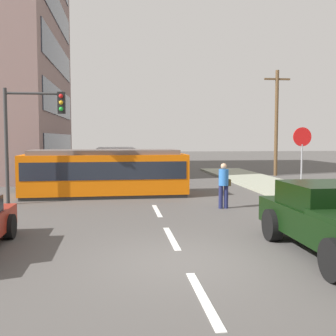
{
  "coord_description": "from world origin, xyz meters",
  "views": [
    {
      "loc": [
        -1.34,
        -8.32,
        2.59
      ],
      "look_at": [
        0.68,
        8.35,
        1.36
      ],
      "focal_mm": 43.63,
      "sensor_mm": 36.0,
      "label": 1
    }
  ],
  "objects_px": {
    "traffic_light_mast": "(31,123)",
    "stop_sign": "(302,148)",
    "pedestrian_crossing": "(224,183)",
    "parked_sedan_mid": "(45,175)",
    "streetcar_tram": "(105,172)",
    "parked_sedan_far": "(62,166)",
    "city_bus": "(116,160)",
    "utility_pole_mid": "(276,121)"
  },
  "relations": [
    {
      "from": "traffic_light_mast",
      "to": "utility_pole_mid",
      "type": "distance_m",
      "value": 17.63
    },
    {
      "from": "traffic_light_mast",
      "to": "parked_sedan_far",
      "type": "bearing_deg",
      "value": 92.55
    },
    {
      "from": "pedestrian_crossing",
      "to": "utility_pole_mid",
      "type": "height_order",
      "value": "utility_pole_mid"
    },
    {
      "from": "pedestrian_crossing",
      "to": "stop_sign",
      "type": "bearing_deg",
      "value": 16.84
    },
    {
      "from": "streetcar_tram",
      "to": "stop_sign",
      "type": "xyz_separation_m",
      "value": [
        7.92,
        -2.81,
        1.12
      ]
    },
    {
      "from": "streetcar_tram",
      "to": "pedestrian_crossing",
      "type": "height_order",
      "value": "streetcar_tram"
    },
    {
      "from": "pedestrian_crossing",
      "to": "city_bus",
      "type": "bearing_deg",
      "value": 106.23
    },
    {
      "from": "pedestrian_crossing",
      "to": "utility_pole_mid",
      "type": "xyz_separation_m",
      "value": [
        6.92,
        12.41,
        2.83
      ]
    },
    {
      "from": "stop_sign",
      "to": "traffic_light_mast",
      "type": "relative_size",
      "value": 0.64
    },
    {
      "from": "parked_sedan_far",
      "to": "stop_sign",
      "type": "height_order",
      "value": "stop_sign"
    },
    {
      "from": "streetcar_tram",
      "to": "parked_sedan_far",
      "type": "height_order",
      "value": "streetcar_tram"
    },
    {
      "from": "parked_sedan_far",
      "to": "utility_pole_mid",
      "type": "height_order",
      "value": "utility_pole_mid"
    },
    {
      "from": "streetcar_tram",
      "to": "utility_pole_mid",
      "type": "bearing_deg",
      "value": 36.98
    },
    {
      "from": "traffic_light_mast",
      "to": "streetcar_tram",
      "type": "bearing_deg",
      "value": 35.53
    },
    {
      "from": "stop_sign",
      "to": "city_bus",
      "type": "bearing_deg",
      "value": 120.45
    },
    {
      "from": "stop_sign",
      "to": "parked_sedan_far",
      "type": "bearing_deg",
      "value": 129.89
    },
    {
      "from": "pedestrian_crossing",
      "to": "utility_pole_mid",
      "type": "bearing_deg",
      "value": 60.87
    },
    {
      "from": "streetcar_tram",
      "to": "parked_sedan_far",
      "type": "relative_size",
      "value": 1.59
    },
    {
      "from": "parked_sedan_mid",
      "to": "streetcar_tram",
      "type": "bearing_deg",
      "value": -50.23
    },
    {
      "from": "parked_sedan_far",
      "to": "stop_sign",
      "type": "relative_size",
      "value": 1.59
    },
    {
      "from": "stop_sign",
      "to": "pedestrian_crossing",
      "type": "bearing_deg",
      "value": -163.16
    },
    {
      "from": "streetcar_tram",
      "to": "stop_sign",
      "type": "height_order",
      "value": "stop_sign"
    },
    {
      "from": "parked_sedan_mid",
      "to": "utility_pole_mid",
      "type": "distance_m",
      "value": 15.67
    },
    {
      "from": "streetcar_tram",
      "to": "utility_pole_mid",
      "type": "distance_m",
      "value": 14.47
    },
    {
      "from": "traffic_light_mast",
      "to": "city_bus",
      "type": "bearing_deg",
      "value": 75.08
    },
    {
      "from": "parked_sedan_mid",
      "to": "traffic_light_mast",
      "type": "distance_m",
      "value": 6.48
    },
    {
      "from": "pedestrian_crossing",
      "to": "parked_sedan_mid",
      "type": "bearing_deg",
      "value": 134.65
    },
    {
      "from": "pedestrian_crossing",
      "to": "utility_pole_mid",
      "type": "relative_size",
      "value": 0.23
    },
    {
      "from": "city_bus",
      "to": "stop_sign",
      "type": "xyz_separation_m",
      "value": [
        7.51,
        -12.77,
        1.1
      ]
    },
    {
      "from": "city_bus",
      "to": "pedestrian_crossing",
      "type": "xyz_separation_m",
      "value": [
        4.02,
        -13.82,
        -0.15
      ]
    },
    {
      "from": "parked_sedan_mid",
      "to": "traffic_light_mast",
      "type": "bearing_deg",
      "value": -84.93
    },
    {
      "from": "streetcar_tram",
      "to": "city_bus",
      "type": "bearing_deg",
      "value": 87.64
    },
    {
      "from": "utility_pole_mid",
      "to": "city_bus",
      "type": "bearing_deg",
      "value": 172.66
    },
    {
      "from": "parked_sedan_mid",
      "to": "stop_sign",
      "type": "relative_size",
      "value": 1.43
    },
    {
      "from": "pedestrian_crossing",
      "to": "stop_sign",
      "type": "height_order",
      "value": "stop_sign"
    },
    {
      "from": "city_bus",
      "to": "parked_sedan_mid",
      "type": "relative_size",
      "value": 1.23
    },
    {
      "from": "streetcar_tram",
      "to": "traffic_light_mast",
      "type": "xyz_separation_m",
      "value": [
        -2.77,
        -1.98,
        2.09
      ]
    },
    {
      "from": "pedestrian_crossing",
      "to": "parked_sedan_mid",
      "type": "xyz_separation_m",
      "value": [
        -7.73,
        7.83,
        -0.32
      ]
    },
    {
      "from": "streetcar_tram",
      "to": "pedestrian_crossing",
      "type": "relative_size",
      "value": 4.35
    },
    {
      "from": "streetcar_tram",
      "to": "city_bus",
      "type": "relative_size",
      "value": 1.43
    },
    {
      "from": "traffic_light_mast",
      "to": "stop_sign",
      "type": "bearing_deg",
      "value": -4.47
    },
    {
      "from": "parked_sedan_mid",
      "to": "parked_sedan_far",
      "type": "distance_m",
      "value": 6.68
    }
  ]
}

